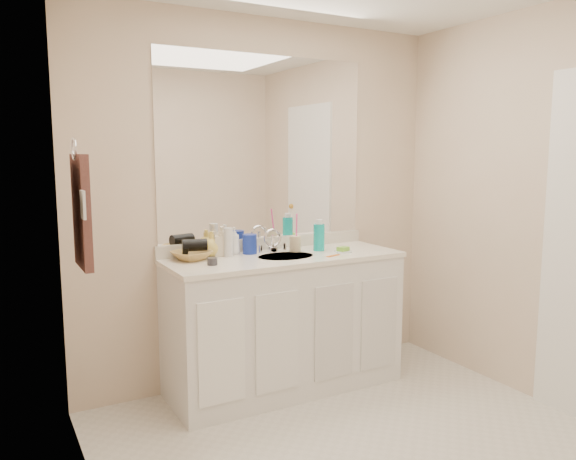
% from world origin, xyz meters
% --- Properties ---
extents(wall_back, '(2.60, 0.02, 2.40)m').
position_xyz_m(wall_back, '(0.00, 1.30, 1.20)').
color(wall_back, beige).
rests_on(wall_back, floor).
extents(wall_left, '(0.02, 2.60, 2.40)m').
position_xyz_m(wall_left, '(-1.30, 0.00, 1.20)').
color(wall_left, beige).
rests_on(wall_left, floor).
extents(wall_right, '(0.02, 2.60, 2.40)m').
position_xyz_m(wall_right, '(1.30, 0.00, 1.20)').
color(wall_right, beige).
rests_on(wall_right, floor).
extents(vanity_cabinet, '(1.50, 0.55, 0.85)m').
position_xyz_m(vanity_cabinet, '(0.00, 1.02, 0.42)').
color(vanity_cabinet, white).
rests_on(vanity_cabinet, floor).
extents(countertop, '(1.52, 0.57, 0.03)m').
position_xyz_m(countertop, '(0.00, 1.02, 0.86)').
color(countertop, white).
rests_on(countertop, vanity_cabinet).
extents(backsplash, '(1.52, 0.03, 0.08)m').
position_xyz_m(backsplash, '(0.00, 1.29, 0.92)').
color(backsplash, silver).
rests_on(backsplash, countertop).
extents(sink_basin, '(0.37, 0.37, 0.02)m').
position_xyz_m(sink_basin, '(0.00, 1.00, 0.87)').
color(sink_basin, '#B9B2A2').
rests_on(sink_basin, countertop).
extents(faucet, '(0.02, 0.02, 0.11)m').
position_xyz_m(faucet, '(0.00, 1.18, 0.94)').
color(faucet, silver).
rests_on(faucet, countertop).
extents(mirror, '(1.48, 0.01, 1.20)m').
position_xyz_m(mirror, '(0.00, 1.29, 1.56)').
color(mirror, white).
rests_on(mirror, wall_back).
extents(blue_mug, '(0.12, 0.12, 0.13)m').
position_xyz_m(blue_mug, '(-0.16, 1.19, 0.94)').
color(blue_mug, '#172D9F').
rests_on(blue_mug, countertop).
extents(tan_cup, '(0.08, 0.08, 0.10)m').
position_xyz_m(tan_cup, '(0.13, 1.12, 0.93)').
color(tan_cup, beige).
rests_on(tan_cup, countertop).
extents(toothbrush, '(0.03, 0.04, 0.21)m').
position_xyz_m(toothbrush, '(0.14, 1.12, 1.03)').
color(toothbrush, '#FF43A4').
rests_on(toothbrush, tan_cup).
extents(mouthwash_bottle, '(0.08, 0.08, 0.18)m').
position_xyz_m(mouthwash_bottle, '(0.29, 1.07, 0.97)').
color(mouthwash_bottle, '#0EAFAA').
rests_on(mouthwash_bottle, countertop).
extents(soap_dish, '(0.12, 0.10, 0.01)m').
position_xyz_m(soap_dish, '(0.39, 0.93, 0.89)').
color(soap_dish, white).
rests_on(soap_dish, countertop).
extents(green_soap, '(0.09, 0.07, 0.03)m').
position_xyz_m(green_soap, '(0.39, 0.93, 0.90)').
color(green_soap, '#74C12F').
rests_on(green_soap, soap_dish).
extents(orange_comb, '(0.11, 0.05, 0.00)m').
position_xyz_m(orange_comb, '(0.26, 0.86, 0.88)').
color(orange_comb, orange).
rests_on(orange_comb, countertop).
extents(dark_jar, '(0.06, 0.06, 0.04)m').
position_xyz_m(dark_jar, '(-0.51, 0.96, 0.90)').
color(dark_jar, '#2E2D33').
rests_on(dark_jar, countertop).
extents(extra_white_bottle, '(0.07, 0.07, 0.18)m').
position_xyz_m(extra_white_bottle, '(-0.32, 1.16, 0.97)').
color(extra_white_bottle, silver).
rests_on(extra_white_bottle, countertop).
extents(soap_bottle_white, '(0.08, 0.08, 0.18)m').
position_xyz_m(soap_bottle_white, '(-0.26, 1.22, 0.97)').
color(soap_bottle_white, white).
rests_on(soap_bottle_white, countertop).
extents(soap_bottle_cream, '(0.11, 0.11, 0.19)m').
position_xyz_m(soap_bottle_cream, '(-0.35, 1.22, 0.97)').
color(soap_bottle_cream, '#F6E9C8').
rests_on(soap_bottle_cream, countertop).
extents(soap_bottle_yellow, '(0.13, 0.13, 0.15)m').
position_xyz_m(soap_bottle_yellow, '(-0.41, 1.24, 0.96)').
color(soap_bottle_yellow, '#F5D85F').
rests_on(soap_bottle_yellow, countertop).
extents(wicker_basket, '(0.29, 0.29, 0.06)m').
position_xyz_m(wicker_basket, '(-0.57, 1.17, 0.91)').
color(wicker_basket, '#B08947').
rests_on(wicker_basket, countertop).
extents(hair_dryer, '(0.16, 0.11, 0.07)m').
position_xyz_m(hair_dryer, '(-0.55, 1.17, 0.97)').
color(hair_dryer, black).
rests_on(hair_dryer, wicker_basket).
extents(towel_ring, '(0.01, 0.11, 0.11)m').
position_xyz_m(towel_ring, '(-1.27, 0.77, 1.55)').
color(towel_ring, silver).
rests_on(towel_ring, wall_left).
extents(hand_towel, '(0.04, 0.32, 0.55)m').
position_xyz_m(hand_towel, '(-1.25, 0.77, 1.25)').
color(hand_towel, '#3C2220').
rests_on(hand_towel, towel_ring).
extents(switch_plate, '(0.01, 0.08, 0.13)m').
position_xyz_m(switch_plate, '(-1.27, 0.57, 1.30)').
color(switch_plate, silver).
rests_on(switch_plate, wall_left).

